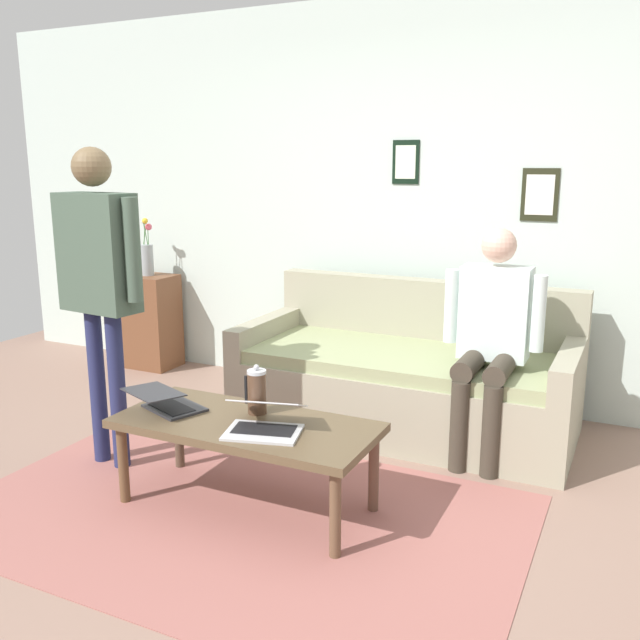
{
  "coord_description": "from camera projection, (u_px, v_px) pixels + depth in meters",
  "views": [
    {
      "loc": [
        -1.5,
        2.37,
        1.63
      ],
      "look_at": [
        0.05,
        -0.88,
        0.8
      ],
      "focal_mm": 38.71,
      "sensor_mm": 36.0,
      "label": 1
    }
  ],
  "objects": [
    {
      "name": "ground_plane",
      "position": [
        246.0,
        535.0,
        3.08
      ],
      "size": [
        7.68,
        7.68,
        0.0
      ],
      "primitive_type": "plane",
      "color": "#8E6E5F"
    },
    {
      "name": "area_rug",
      "position": [
        237.0,
        514.0,
        3.26
      ],
      "size": [
        2.64,
        1.66,
        0.01
      ],
      "primitive_type": "cube",
      "color": "#9D5D56",
      "rests_on": "ground_plane"
    },
    {
      "name": "back_wall",
      "position": [
        410.0,
        204.0,
        4.71
      ],
      "size": [
        7.04,
        0.11,
        2.7
      ],
      "color": "silver",
      "rests_on": "ground_plane"
    },
    {
      "name": "couch",
      "position": [
        406.0,
        379.0,
        4.31
      ],
      "size": [
        2.04,
        0.94,
        0.88
      ],
      "color": "#9E9981",
      "rests_on": "ground_plane"
    },
    {
      "name": "coffee_table",
      "position": [
        246.0,
        431.0,
        3.26
      ],
      "size": [
        1.25,
        0.56,
        0.43
      ],
      "color": "brown",
      "rests_on": "ground_plane"
    },
    {
      "name": "laptop_left",
      "position": [
        264.0,
        422.0,
        3.12
      ],
      "size": [
        0.4,
        0.38,
        0.16
      ],
      "color": "silver",
      "rests_on": "coffee_table"
    },
    {
      "name": "laptop_center",
      "position": [
        167.0,
        402.0,
        3.38
      ],
      "size": [
        0.38,
        0.4,
        0.12
      ],
      "color": "#28282D",
      "rests_on": "coffee_table"
    },
    {
      "name": "french_press",
      "position": [
        257.0,
        391.0,
        3.33
      ],
      "size": [
        0.11,
        0.09,
        0.25
      ],
      "color": "#4C3323",
      "rests_on": "coffee_table"
    },
    {
      "name": "side_shelf",
      "position": [
        150.0,
        321.0,
        5.57
      ],
      "size": [
        0.42,
        0.32,
        0.75
      ],
      "color": "brown",
      "rests_on": "ground_plane"
    },
    {
      "name": "flower_vase",
      "position": [
        147.0,
        256.0,
        5.45
      ],
      "size": [
        0.11,
        0.11,
        0.46
      ],
      "color": "#99A2A6",
      "rests_on": "side_shelf"
    },
    {
      "name": "person_standing",
      "position": [
        99.0,
        268.0,
        3.58
      ],
      "size": [
        0.6,
        0.23,
        1.7
      ],
      "color": "navy",
      "rests_on": "ground_plane"
    },
    {
      "name": "person_seated",
      "position": [
        491.0,
        330.0,
        3.78
      ],
      "size": [
        0.55,
        0.51,
        1.28
      ],
      "color": "#3E362B",
      "rests_on": "ground_plane"
    }
  ]
}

